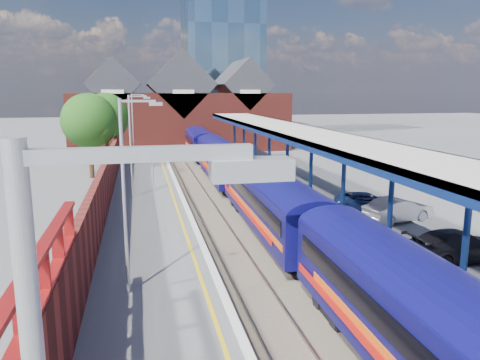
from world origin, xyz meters
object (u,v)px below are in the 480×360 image
object	(u,v)px
lamp_post_c	(132,140)
parked_car_silver	(398,210)
lamp_post_d	(134,124)
platform_sign	(153,168)
lamp_post_b	(128,185)
parked_car_blue	(367,202)
train	(240,173)
parked_car_dark	(458,246)

from	to	relation	value
lamp_post_c	parked_car_silver	world-z (taller)	lamp_post_c
lamp_post_d	platform_sign	size ratio (longest dim) A/B	2.80
lamp_post_b	parked_car_blue	bearing A→B (deg)	33.37
lamp_post_d	parked_car_blue	size ratio (longest dim) A/B	1.76
lamp_post_b	lamp_post_d	distance (m)	32.00
train	parked_car_blue	bearing A→B (deg)	-53.87
parked_car_silver	parked_car_dark	xyz separation A→B (m)	(-0.80, -6.19, -0.00)
parked_car_silver	parked_car_blue	size ratio (longest dim) A/B	1.05
train	parked_car_silver	distance (m)	12.95
parked_car_dark	train	bearing A→B (deg)	14.52
lamp_post_c	parked_car_blue	xyz separation A→B (m)	(14.00, -6.78, -3.44)
lamp_post_c	parked_car_silver	size ratio (longest dim) A/B	1.68
lamp_post_d	parked_car_dark	size ratio (longest dim) A/B	1.49
platform_sign	parked_car_silver	bearing A→B (deg)	-41.00
parked_car_silver	parked_car_blue	world-z (taller)	parked_car_silver
lamp_post_b	parked_car_dark	bearing A→B (deg)	1.52
lamp_post_c	parked_car_dark	distance (m)	21.07
lamp_post_c	parked_car_blue	bearing A→B (deg)	-25.82
lamp_post_c	platform_sign	size ratio (longest dim) A/B	2.80
parked_car_silver	parked_car_blue	distance (m)	2.72
train	lamp_post_b	xyz separation A→B (m)	(-7.86, -17.65, 2.87)
lamp_post_c	train	bearing A→B (deg)	11.84
lamp_post_d	parked_car_blue	bearing A→B (deg)	-58.41
lamp_post_b	lamp_post_c	bearing A→B (deg)	90.00
lamp_post_d	parked_car_silver	size ratio (longest dim) A/B	1.68
train	lamp_post_c	world-z (taller)	lamp_post_c
lamp_post_d	parked_car_silver	bearing A→B (deg)	-60.28
lamp_post_b	parked_car_silver	xyz separation A→B (m)	(14.53, 6.55, -3.31)
lamp_post_c	parked_car_dark	xyz separation A→B (m)	(13.72, -15.64, -3.31)
train	lamp_post_c	distance (m)	8.52
platform_sign	lamp_post_c	bearing A→B (deg)	-124.26
train	parked_car_silver	world-z (taller)	train
train	lamp_post_d	bearing A→B (deg)	118.69
train	lamp_post_b	distance (m)	19.53
parked_car_silver	lamp_post_d	bearing A→B (deg)	15.34
train	parked_car_silver	xyz separation A→B (m)	(6.67, -11.09, -0.44)
platform_sign	parked_car_silver	xyz separation A→B (m)	(13.17, -11.45, -1.01)
parked_car_silver	train	bearing A→B (deg)	16.64
lamp_post_c	parked_car_silver	distance (m)	17.64
platform_sign	parked_car_dark	bearing A→B (deg)	-54.97
lamp_post_b	parked_car_dark	xyz separation A→B (m)	(13.72, 0.36, -3.31)
lamp_post_b	lamp_post_c	world-z (taller)	same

